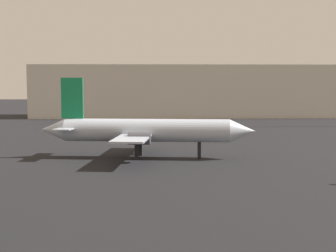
# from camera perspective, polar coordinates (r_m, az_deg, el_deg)

# --- Properties ---
(airplane_distant) EXTENTS (26.47, 19.08, 9.82)m
(airplane_distant) POSITION_cam_1_polar(r_m,az_deg,el_deg) (58.23, -2.86, -0.52)
(airplane_distant) COLOR #B2BCCC
(airplane_distant) RESTS_ON ground_plane
(terminal_building) EXTENTS (87.86, 21.59, 14.43)m
(terminal_building) POSITION_cam_1_polar(r_m,az_deg,el_deg) (137.32, 2.73, 4.18)
(terminal_building) COLOR beige
(terminal_building) RESTS_ON ground_plane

